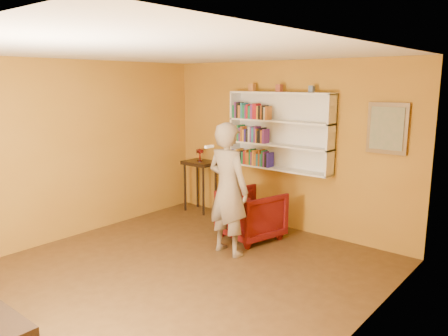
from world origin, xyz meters
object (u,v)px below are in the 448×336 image
at_px(console_table, 200,170).
at_px(armchair, 251,214).
at_px(ruby_lustre, 200,152).
at_px(bookshelf, 282,131).
at_px(person, 228,189).

height_order(console_table, armchair, console_table).
bearing_deg(ruby_lustre, armchair, -19.28).
xyz_separation_m(ruby_lustre, armchair, (1.58, -0.55, -0.73)).
bearing_deg(bookshelf, person, -88.02).
distance_m(console_table, armchair, 1.72).
distance_m(bookshelf, armchair, 1.41).
height_order(console_table, ruby_lustre, ruby_lustre).
height_order(console_table, person, person).
height_order(bookshelf, person, bookshelf).
distance_m(ruby_lustre, person, 2.10).
distance_m(ruby_lustre, armchair, 1.82).
bearing_deg(console_table, person, -36.40).
bearing_deg(console_table, ruby_lustre, -63.43).
distance_m(bookshelf, person, 1.55).
distance_m(console_table, person, 2.09).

